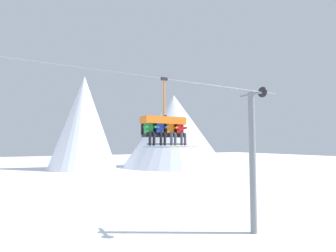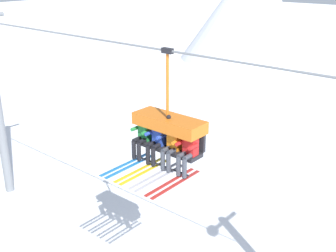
{
  "view_description": "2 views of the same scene",
  "coord_description": "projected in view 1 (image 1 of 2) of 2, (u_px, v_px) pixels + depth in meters",
  "views": [
    {
      "loc": [
        -3.88,
        -10.4,
        4.8
      ],
      "look_at": [
        1.35,
        -0.87,
        5.53
      ],
      "focal_mm": 28.0,
      "sensor_mm": 36.0,
      "label": 1
    },
    {
      "loc": [
        7.28,
        -8.06,
        9.35
      ],
      "look_at": [
        1.24,
        -0.82,
        5.71
      ],
      "focal_mm": 45.0,
      "sensor_mm": 36.0,
      "label": 2
    }
  ],
  "objects": [
    {
      "name": "mountain_peak_central",
      "position": [
        84.0,
        122.0,
        50.23
      ],
      "size": [
        12.66,
        12.66,
        17.81
      ],
      "color": "white",
      "rests_on": "ground_plane"
    },
    {
      "name": "mountain_peak_east",
      "position": [
        174.0,
        130.0,
        55.49
      ],
      "size": [
        21.44,
        21.44,
        15.13
      ],
      "color": "silver",
      "rests_on": "ground_plane"
    },
    {
      "name": "lift_tower_far",
      "position": [
        253.0,
        157.0,
        14.31
      ],
      "size": [
        0.36,
        1.88,
        7.8
      ],
      "color": "slate",
      "rests_on": "ground_plane"
    },
    {
      "name": "lift_cable",
      "position": [
        120.0,
        73.0,
        10.09
      ],
      "size": [
        17.67,
        0.05,
        0.05
      ],
      "color": "slate"
    },
    {
      "name": "chairlift_chair",
      "position": [
        163.0,
        124.0,
        10.96
      ],
      "size": [
        1.86,
        0.74,
        2.82
      ],
      "color": "#232328"
    },
    {
      "name": "skier_green",
      "position": [
        150.0,
        130.0,
        10.4
      ],
      "size": [
        0.46,
        1.7,
        1.23
      ],
      "color": "#23843D"
    },
    {
      "name": "skier_blue",
      "position": [
        161.0,
        131.0,
        10.63
      ],
      "size": [
        0.46,
        1.7,
        1.23
      ],
      "color": "#2847B7"
    },
    {
      "name": "skier_orange",
      "position": [
        171.0,
        130.0,
        10.86
      ],
      "size": [
        0.48,
        1.7,
        1.34
      ],
      "color": "orange"
    },
    {
      "name": "skier_red",
      "position": [
        181.0,
        131.0,
        11.09
      ],
      "size": [
        0.46,
        1.7,
        1.23
      ],
      "color": "red"
    }
  ]
}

